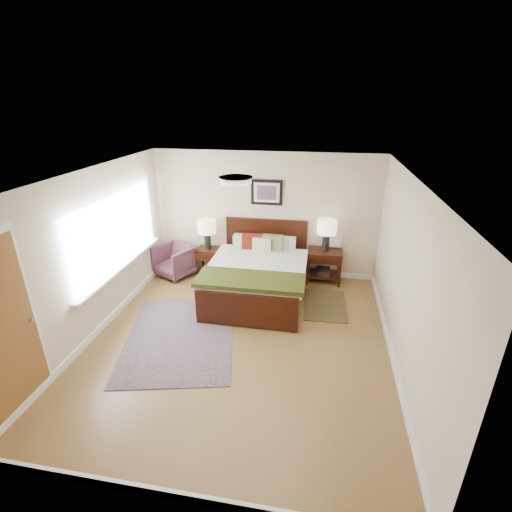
# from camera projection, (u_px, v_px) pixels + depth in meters

# --- Properties ---
(floor) EXTENTS (5.00, 5.00, 0.00)m
(floor) POSITION_uv_depth(u_px,v_px,m) (239.00, 340.00, 5.67)
(floor) COLOR brown
(floor) RESTS_ON ground
(back_wall) EXTENTS (4.50, 0.04, 2.50)m
(back_wall) POSITION_uv_depth(u_px,v_px,m) (265.00, 215.00, 7.44)
(back_wall) COLOR #CBB393
(back_wall) RESTS_ON ground
(front_wall) EXTENTS (4.50, 0.04, 2.50)m
(front_wall) POSITION_uv_depth(u_px,v_px,m) (168.00, 398.00, 2.92)
(front_wall) COLOR #CBB393
(front_wall) RESTS_ON ground
(left_wall) EXTENTS (0.04, 5.00, 2.50)m
(left_wall) POSITION_uv_depth(u_px,v_px,m) (91.00, 255.00, 5.54)
(left_wall) COLOR #CBB393
(left_wall) RESTS_ON ground
(right_wall) EXTENTS (0.04, 5.00, 2.50)m
(right_wall) POSITION_uv_depth(u_px,v_px,m) (406.00, 279.00, 4.82)
(right_wall) COLOR #CBB393
(right_wall) RESTS_ON ground
(ceiling) EXTENTS (4.50, 5.00, 0.02)m
(ceiling) POSITION_uv_depth(u_px,v_px,m) (236.00, 177.00, 4.69)
(ceiling) COLOR white
(ceiling) RESTS_ON back_wall
(window) EXTENTS (0.11, 2.72, 1.32)m
(window) POSITION_uv_depth(u_px,v_px,m) (117.00, 232.00, 6.12)
(window) COLOR silver
(window) RESTS_ON left_wall
(door) EXTENTS (0.06, 1.00, 2.18)m
(door) POSITION_uv_depth(u_px,v_px,m) (2.00, 333.00, 4.03)
(door) COLOR silver
(door) RESTS_ON ground
(ceil_fixture) EXTENTS (0.44, 0.44, 0.08)m
(ceil_fixture) POSITION_uv_depth(u_px,v_px,m) (236.00, 180.00, 4.70)
(ceil_fixture) COLOR white
(ceil_fixture) RESTS_ON ceiling
(bed) EXTENTS (1.78, 2.16, 1.16)m
(bed) POSITION_uv_depth(u_px,v_px,m) (258.00, 270.00, 6.76)
(bed) COLOR black
(bed) RESTS_ON ground
(wall_art) EXTENTS (0.62, 0.05, 0.50)m
(wall_art) POSITION_uv_depth(u_px,v_px,m) (267.00, 192.00, 7.22)
(wall_art) COLOR black
(wall_art) RESTS_ON back_wall
(nightstand_left) EXTENTS (0.45, 0.40, 0.53)m
(nightstand_left) POSITION_uv_depth(u_px,v_px,m) (208.00, 254.00, 7.73)
(nightstand_left) COLOR black
(nightstand_left) RESTS_ON ground
(nightstand_right) EXTENTS (0.67, 0.50, 0.66)m
(nightstand_right) POSITION_uv_depth(u_px,v_px,m) (324.00, 262.00, 7.35)
(nightstand_right) COLOR black
(nightstand_right) RESTS_ON ground
(lamp_left) EXTENTS (0.37, 0.37, 0.61)m
(lamp_left) POSITION_uv_depth(u_px,v_px,m) (207.00, 229.00, 7.53)
(lamp_left) COLOR black
(lamp_left) RESTS_ON nightstand_left
(lamp_right) EXTENTS (0.37, 0.37, 0.61)m
(lamp_right) POSITION_uv_depth(u_px,v_px,m) (327.00, 229.00, 7.09)
(lamp_right) COLOR black
(lamp_right) RESTS_ON nightstand_right
(armchair) EXTENTS (0.93, 0.94, 0.64)m
(armchair) POSITION_uv_depth(u_px,v_px,m) (175.00, 261.00, 7.64)
(armchair) COLOR brown
(armchair) RESTS_ON ground
(rug_persian) EXTENTS (2.08, 2.58, 0.01)m
(rug_persian) POSITION_uv_depth(u_px,v_px,m) (180.00, 336.00, 5.77)
(rug_persian) COLOR #0B1638
(rug_persian) RESTS_ON ground
(rug_navy) EXTENTS (0.79, 1.15, 0.01)m
(rug_navy) POSITION_uv_depth(u_px,v_px,m) (325.00, 305.00, 6.63)
(rug_navy) COLOR black
(rug_navy) RESTS_ON ground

